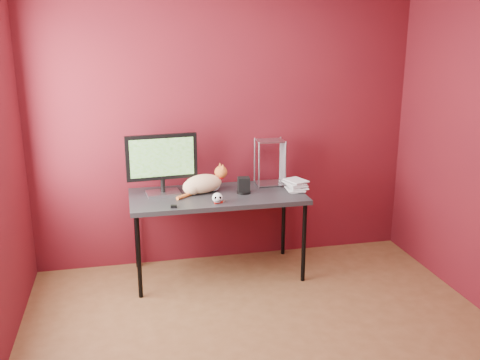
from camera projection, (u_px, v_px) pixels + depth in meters
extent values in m
cube|color=brown|center=(277.00, 359.00, 3.57)|extent=(3.50, 3.50, 0.01)
cube|color=#540F18|center=(225.00, 123.00, 4.87)|extent=(3.50, 0.02, 2.60)
cube|color=#540F18|center=(451.00, 319.00, 1.58)|extent=(3.50, 0.02, 2.60)
cube|color=black|center=(217.00, 196.00, 4.63)|extent=(1.50, 0.70, 0.04)
cylinder|color=black|center=(139.00, 257.00, 4.31)|extent=(0.04, 0.04, 0.71)
cylinder|color=black|center=(304.00, 243.00, 4.60)|extent=(0.04, 0.04, 0.71)
cylinder|color=black|center=(136.00, 231.00, 4.87)|extent=(0.04, 0.04, 0.71)
cylinder|color=black|center=(283.00, 220.00, 5.16)|extent=(0.04, 0.04, 0.71)
cube|color=#A0A0A5|center=(163.00, 193.00, 4.62)|extent=(0.30, 0.22, 0.02)
cylinder|color=black|center=(163.00, 185.00, 4.60)|extent=(0.04, 0.04, 0.12)
cube|color=black|center=(162.00, 157.00, 4.53)|extent=(0.61, 0.09, 0.39)
cube|color=#1C4C14|center=(162.00, 157.00, 4.53)|extent=(0.54, 0.06, 0.33)
ellipsoid|color=orange|center=(203.00, 184.00, 4.65)|extent=(0.39, 0.28, 0.16)
ellipsoid|color=orange|center=(192.00, 187.00, 4.60)|extent=(0.20, 0.19, 0.13)
sphere|color=white|center=(214.00, 185.00, 4.70)|extent=(0.11, 0.11, 0.11)
sphere|color=#CE6728|center=(221.00, 172.00, 4.70)|extent=(0.11, 0.11, 0.11)
cone|color=#CE6728|center=(223.00, 167.00, 4.67)|extent=(0.04, 0.04, 0.05)
cone|color=#CE6728|center=(220.00, 165.00, 4.71)|extent=(0.04, 0.04, 0.05)
cylinder|color=#B70C0C|center=(219.00, 177.00, 4.71)|extent=(0.08, 0.08, 0.01)
cylinder|color=#CE6728|center=(185.00, 196.00, 4.53)|extent=(0.16, 0.15, 0.03)
ellipsoid|color=white|center=(217.00, 198.00, 4.38)|extent=(0.09, 0.09, 0.09)
ellipsoid|color=black|center=(216.00, 198.00, 4.34)|extent=(0.02, 0.01, 0.03)
ellipsoid|color=black|center=(220.00, 198.00, 4.35)|extent=(0.02, 0.01, 0.03)
cube|color=black|center=(218.00, 201.00, 4.35)|extent=(0.05, 0.01, 0.00)
cylinder|color=black|center=(244.00, 192.00, 4.66)|extent=(0.12, 0.12, 0.02)
cube|color=black|center=(244.00, 184.00, 4.64)|extent=(0.11, 0.10, 0.12)
imported|color=beige|center=(288.00, 179.00, 4.71)|extent=(0.17, 0.21, 0.20)
imported|color=beige|center=(288.00, 157.00, 4.65)|extent=(0.15, 0.21, 0.20)
imported|color=beige|center=(289.00, 134.00, 4.60)|extent=(0.18, 0.22, 0.20)
imported|color=beige|center=(290.00, 111.00, 4.54)|extent=(0.19, 0.23, 0.20)
imported|color=beige|center=(290.00, 86.00, 4.49)|extent=(0.21, 0.24, 0.20)
cylinder|color=#A0A0A5|center=(260.00, 165.00, 4.75)|extent=(0.01, 0.01, 0.42)
cylinder|color=#A0A0A5|center=(286.00, 164.00, 4.80)|extent=(0.01, 0.01, 0.42)
cylinder|color=#A0A0A5|center=(254.00, 160.00, 4.94)|extent=(0.01, 0.01, 0.42)
cylinder|color=#A0A0A5|center=(280.00, 159.00, 4.99)|extent=(0.01, 0.01, 0.42)
cube|color=#A0A0A5|center=(269.00, 183.00, 4.92)|extent=(0.25, 0.21, 0.01)
cube|color=#A0A0A5|center=(270.00, 141.00, 4.81)|extent=(0.25, 0.21, 0.01)
cube|color=#AF140D|center=(219.00, 202.00, 4.38)|extent=(0.07, 0.04, 0.01)
cube|color=black|center=(174.00, 207.00, 4.27)|extent=(0.05, 0.04, 0.02)
cylinder|color=#A0A0A5|center=(222.00, 201.00, 4.43)|extent=(0.04, 0.04, 0.00)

